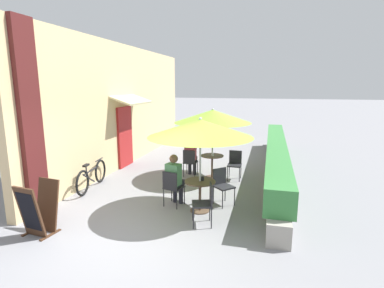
% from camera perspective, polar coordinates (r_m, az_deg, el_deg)
% --- Properties ---
extents(ground_plane, '(120.00, 120.00, 0.00)m').
position_cam_1_polar(ground_plane, '(5.95, -12.77, -17.60)').
color(ground_plane, gray).
extents(cafe_facade_wall, '(0.98, 10.68, 4.20)m').
position_cam_1_polar(cafe_facade_wall, '(11.05, -12.61, 7.04)').
color(cafe_facade_wall, '#D6B784').
rests_on(cafe_facade_wall, ground_plane).
extents(planter_hedge, '(0.60, 9.68, 1.01)m').
position_cam_1_polar(planter_hedge, '(10.10, 15.70, -2.39)').
color(planter_hedge, gray).
rests_on(planter_hedge, ground_plane).
extents(patio_table_near, '(0.70, 0.70, 0.71)m').
position_cam_1_polar(patio_table_near, '(6.86, 1.53, -8.83)').
color(patio_table_near, brown).
rests_on(patio_table_near, ground_plane).
extents(patio_umbrella_near, '(2.32, 2.32, 2.16)m').
position_cam_1_polar(patio_umbrella_near, '(6.51, 1.59, 3.04)').
color(patio_umbrella_near, '#B7B7BC').
rests_on(patio_umbrella_near, ground_plane).
extents(cafe_chair_near_left, '(0.50, 0.50, 0.87)m').
position_cam_1_polar(cafe_chair_near_left, '(6.21, 2.63, -10.78)').
color(cafe_chair_near_left, '#232328').
rests_on(cafe_chair_near_left, ground_plane).
extents(cafe_chair_near_right, '(0.57, 0.57, 0.87)m').
position_cam_1_polar(cafe_chair_near_right, '(7.29, 5.77, -7.45)').
color(cafe_chair_near_right, '#232328').
rests_on(cafe_chair_near_right, ground_plane).
extents(cafe_chair_near_back, '(0.48, 0.48, 0.87)m').
position_cam_1_polar(cafe_chair_near_back, '(7.10, -3.78, -7.91)').
color(cafe_chair_near_back, '#232328').
rests_on(cafe_chair_near_back, ground_plane).
extents(seated_patron_near_back, '(0.40, 0.46, 1.25)m').
position_cam_1_polar(seated_patron_near_back, '(7.14, -3.32, -6.36)').
color(seated_patron_near_back, '#23232D').
rests_on(seated_patron_near_back, ground_plane).
extents(coffee_cup_near, '(0.07, 0.07, 0.09)m').
position_cam_1_polar(coffee_cup_near, '(6.82, 2.01, -6.57)').
color(coffee_cup_near, '#232328').
rests_on(coffee_cup_near, patio_table_near).
extents(patio_table_mid, '(0.70, 0.70, 0.71)m').
position_cam_1_polar(patio_table_mid, '(9.26, 3.85, -3.51)').
color(patio_table_mid, brown).
rests_on(patio_table_mid, ground_plane).
extents(patio_umbrella_mid, '(2.32, 2.32, 2.16)m').
position_cam_1_polar(patio_umbrella_mid, '(9.00, 3.97, 5.29)').
color(patio_umbrella_mid, '#B7B7BC').
rests_on(patio_umbrella_mid, ground_plane).
extents(cafe_chair_mid_left, '(0.41, 0.41, 0.87)m').
position_cam_1_polar(cafe_chair_mid_left, '(9.34, -0.39, -3.19)').
color(cafe_chair_mid_left, '#232328').
rests_on(cafe_chair_mid_left, ground_plane).
extents(seated_patron_mid_left, '(0.34, 0.41, 1.25)m').
position_cam_1_polar(seated_patron_mid_left, '(9.40, -0.20, -2.02)').
color(seated_patron_mid_left, '#23232D').
rests_on(seated_patron_mid_left, ground_plane).
extents(cafe_chair_mid_right, '(0.41, 0.41, 0.87)m').
position_cam_1_polar(cafe_chair_mid_right, '(9.21, 8.16, -3.51)').
color(cafe_chair_mid_right, '#232328').
rests_on(cafe_chair_mid_right, ground_plane).
extents(coffee_cup_mid, '(0.07, 0.07, 0.09)m').
position_cam_1_polar(coffee_cup_mid, '(9.10, 3.98, -2.03)').
color(coffee_cup_mid, white).
rests_on(coffee_cup_mid, patio_table_mid).
extents(bicycle_leaning, '(0.31, 1.78, 0.77)m').
position_cam_1_polar(bicycle_leaning, '(8.78, -18.53, -5.82)').
color(bicycle_leaning, black).
rests_on(bicycle_leaning, ground_plane).
extents(menu_board, '(0.59, 0.69, 1.03)m').
position_cam_1_polar(menu_board, '(6.56, -27.13, -10.93)').
color(menu_board, '#422819').
rests_on(menu_board, ground_plane).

